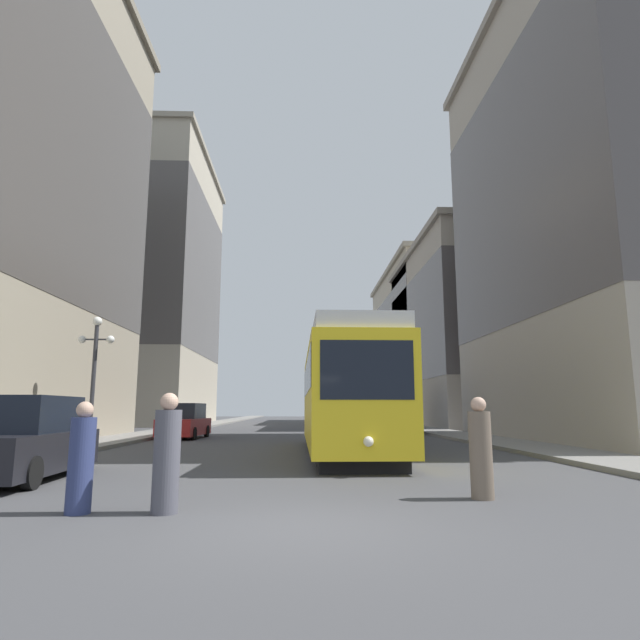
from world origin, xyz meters
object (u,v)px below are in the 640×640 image
Objects in this scene: parked_car_left_mid at (185,422)px; pedestrian_crossing_far at (167,456)px; streetcar at (344,393)px; pedestrian_on_sidewalk at (81,461)px; parked_car_left_near at (23,441)px; pedestrian_crossing_near at (481,451)px; transit_bus at (374,403)px; lamp_post_left_near at (95,359)px.

parked_car_left_mid is 20.45m from pedestrian_crossing_far.
streetcar is 7.24× the size of pedestrian_crossing_far.
pedestrian_on_sidewalk is (-4.81, -10.36, -1.33)m from streetcar.
pedestrian_crossing_near is (9.23, -2.70, -0.03)m from parked_car_left_near.
parked_car_left_mid is at bearing 105.70° from pedestrian_crossing_far.
streetcar reaches higher than transit_bus.
pedestrian_crossing_near reaches higher than pedestrian_on_sidewalk.
pedestrian_crossing_near is (1.64, -9.31, -1.29)m from streetcar.
parked_car_left_near is at bearing -115.96° from transit_bus.
transit_bus is at bearing 77.45° from pedestrian_crossing_near.
parked_car_left_mid reaches higher than pedestrian_on_sidewalk.
parked_car_left_near is at bearing -86.80° from parked_car_left_mid.
pedestrian_crossing_near is (9.23, -18.97, -0.03)m from parked_car_left_mid.
parked_car_left_near is (-11.18, -24.67, -1.10)m from transit_bus.
pedestrian_crossing_far is at bearing -105.63° from transit_bus.
pedestrian_crossing_far is 1.28m from pedestrian_on_sidewalk.
transit_bus is 14.02m from parked_car_left_mid.
parked_car_left_mid is 8.36m from lamp_post_left_near.
transit_bus reaches higher than parked_car_left_near.
transit_bus is 2.60× the size of parked_car_left_mid.
pedestrian_on_sidewalk is at bearing -69.19° from lamp_post_left_near.
pedestrian_on_sidewalk is (2.78, -20.02, -0.07)m from parked_car_left_mid.
lamp_post_left_near is at bearing 168.06° from streetcar.
parked_car_left_near is 9.62m from pedestrian_crossing_near.
parked_car_left_mid reaches higher than pedestrian_crossing_near.
transit_bus is 29.34m from pedestrian_crossing_far.
transit_bus is 7.18× the size of pedestrian_on_sidewalk.
parked_car_left_near is 2.56× the size of pedestrian_crossing_far.
streetcar is 2.61× the size of lamp_post_left_near.
pedestrian_on_sidewalk is at bearing -78.89° from parked_car_left_mid.
pedestrian_crossing_near is 1.06× the size of pedestrian_on_sidewalk.
pedestrian_crossing_near is 0.98× the size of pedestrian_crossing_far.
streetcar is 7.39× the size of pedestrian_crossing_near.
parked_car_left_mid is at bearing -144.66° from transit_bus.
pedestrian_crossing_far is 1.08× the size of pedestrian_on_sidewalk.
parked_car_left_mid is 2.76× the size of pedestrian_on_sidewalk.
parked_car_left_mid is at bearing 76.15° from lamp_post_left_near.
streetcar is at bearing 75.47° from pedestrian_crossing_far.
lamp_post_left_near is at bearing 120.05° from pedestrian_crossing_far.
pedestrian_crossing_far is (-3.53, -10.38, -1.27)m from streetcar.
pedestrian_crossing_far is (-5.17, -1.07, 0.02)m from pedestrian_crossing_near.
pedestrian_crossing_far is at bearing -64.21° from lamp_post_left_near.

